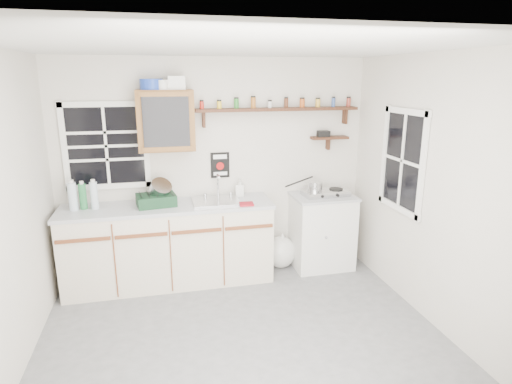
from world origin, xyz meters
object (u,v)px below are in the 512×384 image
Objects in this scene: right_cabinet at (322,231)px; hotplate at (325,193)px; upper_cabinet at (166,121)px; main_cabinet at (170,244)px; dish_rack at (157,197)px; spice_shelf at (278,109)px.

hotplate reaches higher than right_cabinet.
upper_cabinet is at bearing 172.75° from hotplate.
main_cabinet is at bearing -179.21° from right_cabinet.
hotplate is at bearing -47.30° from right_cabinet.
main_cabinet is 3.55× the size of upper_cabinet.
dish_rack is (-0.10, 0.01, 0.56)m from main_cabinet.
dish_rack reaches higher than hotplate.
spice_shelf is at bearing 9.22° from main_cabinet.
dish_rack is at bearing -171.96° from spice_shelf.
main_cabinet is 1.92m from hotplate.
hotplate is at bearing 0.17° from main_cabinet.
dish_rack is (-1.94, -0.01, 0.56)m from right_cabinet.
main_cabinet is 5.17× the size of dish_rack.
right_cabinet is 2.02m from dish_rack.
hotplate is at bearing -8.22° from dish_rack.
upper_cabinet is 0.83m from dish_rack.
dish_rack is (-0.14, -0.13, -0.81)m from upper_cabinet.
right_cabinet is 0.49m from hotplate.
dish_rack is at bearing -136.21° from upper_cabinet.
spice_shelf reaches higher than hotplate.
dish_rack is 1.96m from hotplate.
dish_rack is at bearing 176.87° from hotplate.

